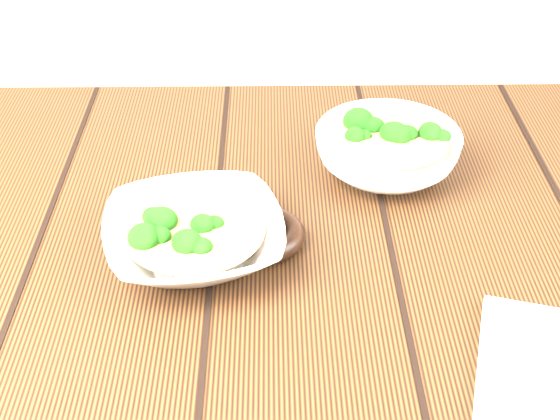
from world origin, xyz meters
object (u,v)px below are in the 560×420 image
(soup_bowl_front, at_px, (194,237))
(trivet, at_px, (264,235))
(soup_bowl_back, at_px, (387,151))
(table, at_px, (235,326))

(soup_bowl_front, distance_m, trivet, 0.08)
(soup_bowl_back, height_order, trivet, soup_bowl_back)
(table, relative_size, soup_bowl_front, 5.25)
(table, xyz_separation_m, soup_bowl_front, (-0.04, -0.01, 0.15))
(table, distance_m, soup_bowl_front, 0.15)
(trivet, bearing_deg, soup_bowl_back, 42.97)
(soup_bowl_front, xyz_separation_m, soup_bowl_back, (0.23, 0.17, 0.01))
(soup_bowl_back, relative_size, trivet, 2.44)
(soup_bowl_front, xyz_separation_m, trivet, (0.08, 0.02, -0.01))
(soup_bowl_front, height_order, soup_bowl_back, soup_bowl_back)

